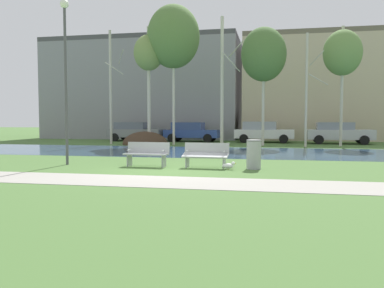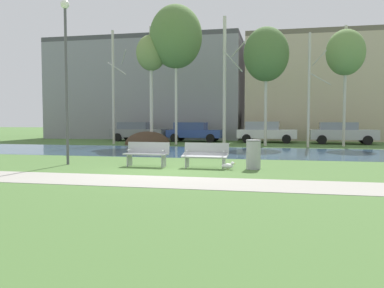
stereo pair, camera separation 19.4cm
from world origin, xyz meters
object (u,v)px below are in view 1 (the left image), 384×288
Objects in this scene: streetlamp at (65,57)px; parked_wagon_fourth_silver at (339,132)px; parked_van_nearest_grey at (135,131)px; seagull at (229,166)px; parked_hatch_third_white at (263,132)px; bench_right at (206,154)px; trash_bin at (254,154)px; bench_left at (147,153)px; parked_sedan_second_blue at (191,131)px.

streetlamp is 1.35× the size of parked_wagon_fourth_silver.
seagull is at bearing -61.17° from parked_van_nearest_grey.
parked_hatch_third_white is (10.05, -0.00, 0.02)m from parked_van_nearest_grey.
streetlamp reaches higher than seagull.
bench_right is at bearing 158.58° from seagull.
streetlamp reaches higher than trash_bin.
streetlamp reaches higher than bench_left.
seagull is at bearing -110.87° from parked_wagon_fourth_silver.
trash_bin is at bearing -108.58° from parked_wagon_fourth_silver.
trash_bin is 0.23× the size of parked_hatch_third_white.
seagull is 16.78m from parked_hatch_third_white.
parked_hatch_third_white reaches higher than parked_sedan_second_blue.
parked_van_nearest_grey is 0.98× the size of parked_wagon_fourth_silver.
parked_van_nearest_grey is at bearing 110.77° from bench_left.
parked_hatch_third_white reaches higher than seagull.
parked_hatch_third_white is at bearing 171.43° from parked_wagon_fourth_silver.
parked_sedan_second_blue is (-5.51, 16.54, 0.26)m from trash_bin.
bench_right is at bearing -62.96° from parked_van_nearest_grey.
streetlamp is 20.09m from parked_wagon_fourth_silver.
parked_sedan_second_blue is (1.42, 16.55, -3.21)m from streetlamp.
parked_hatch_third_white is at bearing 84.20° from bench_right.
trash_bin reaches higher than seagull.
trash_bin is at bearing -0.27° from bench_left.
seagull is at bearing -74.46° from parked_sedan_second_blue.
bench_right is 0.36× the size of parked_wagon_fourth_silver.
streetlamp is (-6.93, -0.01, 3.47)m from trash_bin.
bench_left is at bearing 173.74° from seagull.
parked_sedan_second_blue is 10.81m from parked_wagon_fourth_silver.
bench_left is 3.03m from seagull.
bench_right is 0.38× the size of parked_sedan_second_blue.
parked_sedan_second_blue reaches higher than seagull.
trash_bin is at bearing -0.62° from bench_right.
bench_left is at bearing -103.11° from parked_hatch_third_white.
seagull is 17.09m from parked_wagon_fourth_silver.
parked_sedan_second_blue is (-3.85, 16.52, 0.31)m from bench_right.
trash_bin reaches higher than bench_right.
bench_left reaches higher than seagull.
parked_van_nearest_grey is at bearing 117.04° from bench_right.
seagull is 0.11× the size of parked_wagon_fourth_silver.
parked_van_nearest_grey is 15.32m from parked_wagon_fourth_silver.
parked_sedan_second_blue is (-1.69, 16.52, 0.31)m from bench_left.
parked_van_nearest_grey is (-6.23, 16.42, 0.32)m from bench_left.
parked_hatch_third_white is at bearing -1.11° from parked_sedan_second_blue.
streetlamp is at bearing -179.90° from trash_bin.
bench_left is at bearing -120.14° from parked_wagon_fourth_silver.
bench_left is 0.36× the size of parked_wagon_fourth_silver.
parked_sedan_second_blue is 0.96× the size of parked_wagon_fourth_silver.
bench_left is 0.27× the size of streetlamp.
trash_bin is 7.75m from streetlamp.
parked_van_nearest_grey is 1.03× the size of parked_sedan_second_blue.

